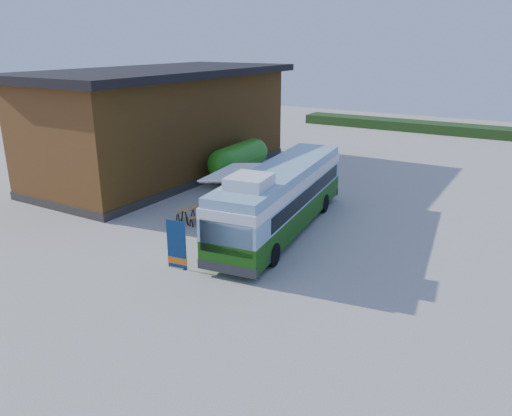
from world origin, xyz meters
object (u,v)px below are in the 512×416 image
Objects in this scene: bus at (281,196)px; person_a at (299,193)px; banner at (177,249)px; person_b at (289,171)px; slurry_tanker at (239,159)px; picnic_table at (192,211)px.

person_a is at bearing 96.32° from bus.
person_b is at bearing 90.16° from banner.
person_b is 0.29× the size of slurry_tanker.
person_a is 0.24× the size of slurry_tanker.
bus is at bearing -88.29° from person_a.
picnic_table is (-3.08, 4.96, -0.29)m from banner.
banner is 14.08m from person_b.
person_b reaches higher than person_a.
person_a is (0.66, 10.36, -0.08)m from banner.
bus is 7.69× the size of picnic_table.
person_a reaches higher than picnic_table.
bus is 6.55m from banner.
banner reaches higher than person_a.
slurry_tanker is at bearing 127.22° from bus.
banner is at bearing -70.97° from slurry_tanker.
person_b is at bearing 95.43° from picnic_table.
person_b is at bearing 107.18° from bus.
person_a is at bearing -31.33° from slurry_tanker.
bus reaches higher than person_a.
bus reaches higher than person_b.
bus reaches higher than slurry_tanker.
person_a is (3.74, 5.40, 0.21)m from picnic_table.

